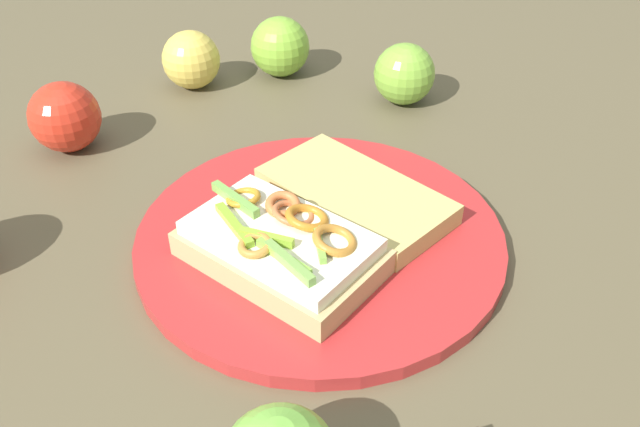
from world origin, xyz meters
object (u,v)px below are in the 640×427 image
Objects in this scene: plate at (320,238)px; apple_5 at (280,47)px; apple_1 at (65,117)px; apple_4 at (404,74)px; apple_2 at (191,60)px; sandwich at (281,245)px; bread_slice_side at (355,195)px.

plate is 4.32× the size of apple_5.
apple_4 is (-0.36, 0.11, -0.00)m from apple_1.
apple_1 is 1.05× the size of apple_2.
apple_4 reaches higher than sandwich.
apple_4 is at bearing 138.43° from apple_2.
apple_4 is (-0.18, -0.15, 0.01)m from bread_slice_side.
bread_slice_side is 2.43× the size of apple_4.
bread_slice_side reaches higher than plate.
bread_slice_side is at bearing 72.78° from apple_5.
apple_1 reaches higher than bread_slice_side.
apple_2 reaches higher than sandwich.
apple_2 is at bearing -31.81° from sandwich.
apple_1 reaches higher than apple_2.
apple_4 is 0.96× the size of apple_5.
sandwich is at bearing 96.62° from bread_slice_side.
apple_1 is at bearing -2.30° from sandwich.
sandwich is at bearing 60.32° from apple_5.
bread_slice_side is at bearing 92.90° from apple_2.
apple_5 is at bearing -59.31° from apple_4.
sandwich is 0.10m from bread_slice_side.
bread_slice_side is (-0.10, -0.03, -0.01)m from sandwich.
sandwich reaches higher than bread_slice_side.
apple_4 is at bearing -142.90° from plate.
sandwich is at bearing 77.45° from apple_2.
apple_2 is 0.26m from apple_4.
bread_slice_side is 2.35× the size of apple_1.
sandwich is 0.38m from apple_5.
apple_2 is (-0.17, -0.06, -0.00)m from apple_1.
apple_5 is at bearing -48.94° from sandwich.
bread_slice_side is 2.34× the size of apple_5.
sandwich is 0.31m from apple_1.
apple_4 reaches higher than plate.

